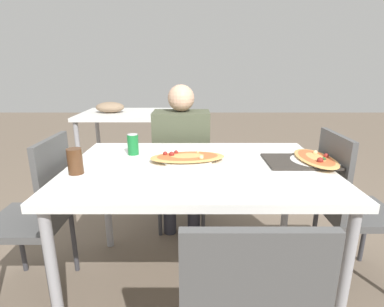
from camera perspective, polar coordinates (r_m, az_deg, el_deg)
ground_plane at (r=2.01m, az=0.89°, el=-23.74°), size 14.00×14.00×0.00m
dining_table at (r=1.64m, az=1.00°, el=-4.46°), size 1.40×0.96×0.78m
chair_far_seated at (r=2.47m, az=-2.01°, el=-1.76°), size 0.40×0.40×0.93m
chair_side_left at (r=1.90m, az=-27.27°, el=-9.55°), size 0.40×0.40×0.93m
chair_side_right at (r=2.01m, az=27.38°, el=-8.15°), size 0.40×0.40×0.93m
person_seated at (r=2.31m, az=-2.14°, el=1.29°), size 0.43×0.28×1.16m
pizza_main at (r=1.68m, az=-1.01°, el=-0.83°), size 0.44×0.28×0.05m
soda_can at (r=1.84m, az=-11.31°, el=1.71°), size 0.07×0.07×0.12m
drink_glass at (r=1.59m, az=-21.50°, el=-1.39°), size 0.07×0.07×0.13m
serving_tray at (r=1.77m, az=19.69°, el=-1.42°), size 0.37×0.28×0.01m
pizza_second at (r=1.80m, az=22.35°, el=-1.00°), size 0.27×0.39×0.06m
background_table at (r=3.55m, az=-12.49°, el=6.65°), size 1.10×0.80×0.90m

